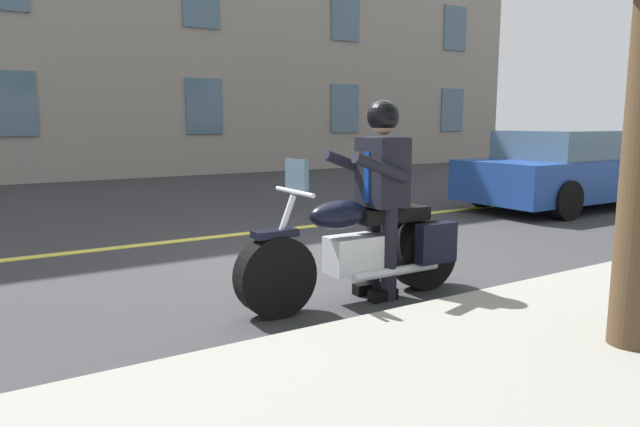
{
  "coord_description": "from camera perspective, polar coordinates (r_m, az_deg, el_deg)",
  "views": [
    {
      "loc": [
        3.4,
        5.27,
        1.55
      ],
      "look_at": [
        0.73,
        1.01,
        0.75
      ],
      "focal_mm": 32.37,
      "sensor_mm": 36.0,
      "label": 1
    }
  ],
  "objects": [
    {
      "name": "motorcycle_main",
      "position": [
        5.04,
        4.21,
        -3.57
      ],
      "size": [
        2.21,
        0.61,
        1.26
      ],
      "color": "black",
      "rests_on": "ground_plane"
    },
    {
      "name": "car_silver",
      "position": [
        11.56,
        23.77,
        4.01
      ],
      "size": [
        4.6,
        1.92,
        1.4
      ],
      "color": "navy",
      "rests_on": "ground_plane"
    },
    {
      "name": "lane_center_stripe",
      "position": [
        8.18,
        -6.83,
        -1.92
      ],
      "size": [
        60.0,
        0.16,
        0.01
      ],
      "primitive_type": "cube",
      "color": "#E5DB4C",
      "rests_on": "ground_plane"
    },
    {
      "name": "ground_plane",
      "position": [
        6.46,
        0.78,
        -4.84
      ],
      "size": [
        80.0,
        80.0,
        0.0
      ],
      "primitive_type": "plane",
      "color": "#333335"
    },
    {
      "name": "rider_main",
      "position": [
        5.06,
        6.02,
        3.15
      ],
      "size": [
        0.62,
        0.55,
        1.74
      ],
      "color": "black",
      "rests_on": "ground_plane"
    }
  ]
}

